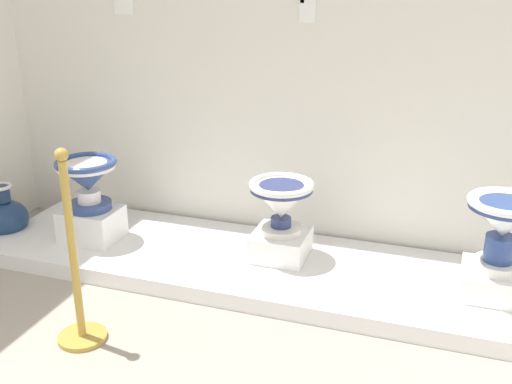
% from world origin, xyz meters
% --- Properties ---
extents(display_platform, '(3.68, 0.92, 0.10)m').
position_xyz_m(display_platform, '(2.09, 2.69, 0.05)').
color(display_platform, white).
rests_on(display_platform, ground_plane).
extents(plinth_block_tall_cobalt, '(0.35, 0.30, 0.21)m').
position_xyz_m(plinth_block_tall_cobalt, '(0.87, 2.61, 0.20)').
color(plinth_block_tall_cobalt, white).
rests_on(plinth_block_tall_cobalt, display_platform).
extents(antique_toilet_tall_cobalt, '(0.38, 0.38, 0.33)m').
position_xyz_m(antique_toilet_tall_cobalt, '(0.87, 2.61, 0.53)').
color(antique_toilet_tall_cobalt, '#304681').
rests_on(antique_toilet_tall_cobalt, plinth_block_tall_cobalt).
extents(plinth_block_pale_glazed, '(0.33, 0.34, 0.16)m').
position_xyz_m(plinth_block_pale_glazed, '(2.10, 2.76, 0.18)').
color(plinth_block_pale_glazed, white).
rests_on(plinth_block_pale_glazed, display_platform).
extents(antique_toilet_pale_glazed, '(0.39, 0.39, 0.33)m').
position_xyz_m(antique_toilet_pale_glazed, '(2.10, 2.76, 0.47)').
color(antique_toilet_pale_glazed, white).
rests_on(antique_toilet_pale_glazed, plinth_block_pale_glazed).
extents(plinth_block_central_ornate, '(0.35, 0.34, 0.15)m').
position_xyz_m(plinth_block_central_ornate, '(3.32, 2.69, 0.17)').
color(plinth_block_central_ornate, white).
rests_on(plinth_block_central_ornate, display_platform).
extents(antique_toilet_central_ornate, '(0.39, 0.39, 0.41)m').
position_xyz_m(antique_toilet_central_ornate, '(3.32, 2.69, 0.53)').
color(antique_toilet_central_ornate, white).
rests_on(antique_toilet_central_ornate, plinth_block_central_ornate).
extents(info_placard_first, '(0.14, 0.01, 0.14)m').
position_xyz_m(info_placard_first, '(0.89, 3.16, 1.54)').
color(info_placard_first, white).
extents(info_placard_second, '(0.10, 0.01, 0.16)m').
position_xyz_m(info_placard_second, '(2.12, 3.16, 1.53)').
color(info_placard_second, white).
extents(decorative_vase_corner, '(0.31, 0.31, 0.41)m').
position_xyz_m(decorative_vase_corner, '(0.20, 2.59, 0.17)').
color(decorative_vase_corner, white).
rests_on(decorative_vase_corner, ground_plane).
extents(stanchion_post_near_left, '(0.24, 0.24, 1.00)m').
position_xyz_m(stanchion_post_near_left, '(1.36, 1.74, 0.31)').
color(stanchion_post_near_left, '#B9943D').
rests_on(stanchion_post_near_left, ground_plane).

